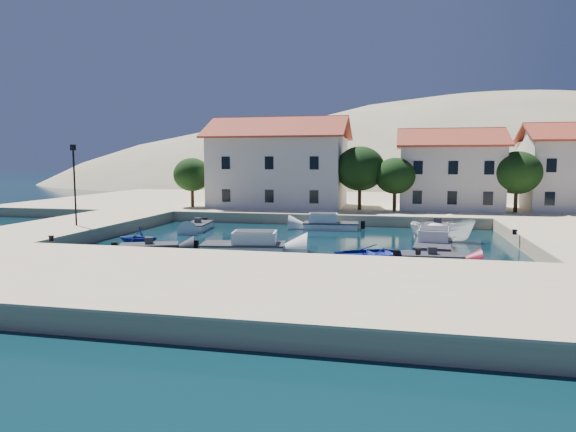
% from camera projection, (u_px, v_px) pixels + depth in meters
% --- Properties ---
extents(ground, '(400.00, 400.00, 0.00)m').
position_uv_depth(ground, '(269.00, 269.00, 28.42)').
color(ground, black).
rests_on(ground, ground).
extents(quay_south, '(52.00, 12.00, 1.00)m').
position_uv_depth(quay_south, '(236.00, 286.00, 22.54)').
color(quay_south, '#D3B691').
rests_on(quay_south, ground).
extents(quay_west, '(8.00, 20.00, 1.00)m').
position_uv_depth(quay_west, '(75.00, 228.00, 42.09)').
color(quay_west, '#D3B691').
rests_on(quay_west, ground).
extents(quay_north, '(80.00, 36.00, 1.00)m').
position_uv_depth(quay_north, '(359.00, 204.00, 64.87)').
color(quay_north, '#D3B691').
rests_on(quay_north, ground).
extents(hills, '(254.00, 176.00, 99.00)m').
position_uv_depth(hills, '(446.00, 264.00, 146.69)').
color(hills, gray).
rests_on(hills, ground).
extents(building_left, '(14.70, 9.45, 9.70)m').
position_uv_depth(building_left, '(279.00, 161.00, 56.25)').
color(building_left, silver).
rests_on(building_left, quay_north).
extents(building_mid, '(10.50, 8.40, 8.30)m').
position_uv_depth(building_mid, '(449.00, 168.00, 53.51)').
color(building_mid, silver).
rests_on(building_mid, quay_north).
extents(building_right, '(9.45, 8.40, 8.80)m').
position_uv_depth(building_right, '(572.00, 166.00, 51.92)').
color(building_right, silver).
rests_on(building_right, quay_north).
extents(trees, '(37.30, 5.30, 6.45)m').
position_uv_depth(trees, '(375.00, 172.00, 51.68)').
color(trees, '#382314').
rests_on(trees, quay_north).
extents(lamppost, '(0.35, 0.25, 6.22)m').
position_uv_depth(lamppost, '(74.00, 177.00, 39.38)').
color(lamppost, black).
rests_on(lamppost, quay_west).
extents(bollards, '(29.36, 9.56, 0.30)m').
position_uv_depth(bollards, '(329.00, 240.00, 31.47)').
color(bollards, black).
rests_on(bollards, ground).
extents(motorboat_grey_sw, '(4.04, 2.94, 1.25)m').
position_uv_depth(motorboat_grey_sw, '(149.00, 249.00, 33.38)').
color(motorboat_grey_sw, '#323237').
rests_on(motorboat_grey_sw, ground).
extents(cabin_cruiser_south, '(5.69, 3.09, 1.60)m').
position_uv_depth(cabin_cruiser_south, '(243.00, 245.00, 33.59)').
color(cabin_cruiser_south, white).
rests_on(cabin_cruiser_south, ground).
extents(rowboat_south, '(6.20, 5.40, 1.07)m').
position_uv_depth(rowboat_south, '(379.00, 261.00, 30.88)').
color(rowboat_south, navy).
rests_on(rowboat_south, ground).
extents(motorboat_red_se, '(3.56, 1.75, 1.25)m').
position_uv_depth(motorboat_red_se, '(432.00, 259.00, 29.74)').
color(motorboat_red_se, maroon).
rests_on(motorboat_red_se, ground).
extents(cabin_cruiser_east, '(2.82, 5.86, 1.60)m').
position_uv_depth(cabin_cruiser_east, '(433.00, 244.00, 34.23)').
color(cabin_cruiser_east, white).
rests_on(cabin_cruiser_east, ground).
extents(boat_east, '(4.85, 2.20, 1.82)m').
position_uv_depth(boat_east, '(442.00, 242.00, 38.16)').
color(boat_east, white).
rests_on(boat_east, ground).
extents(motorboat_white_ne, '(3.31, 4.28, 1.25)m').
position_uv_depth(motorboat_white_ne, '(437.00, 226.00, 44.68)').
color(motorboat_white_ne, white).
rests_on(motorboat_white_ne, ground).
extents(rowboat_west, '(2.98, 2.60, 1.52)m').
position_uv_depth(rowboat_west, '(138.00, 246.00, 36.34)').
color(rowboat_west, navy).
rests_on(rowboat_west, ground).
extents(motorboat_white_west, '(2.29, 4.29, 1.25)m').
position_uv_depth(motorboat_white_west, '(198.00, 226.00, 44.68)').
color(motorboat_white_west, white).
rests_on(motorboat_white_west, ground).
extents(cabin_cruiser_north, '(4.92, 2.42, 1.60)m').
position_uv_depth(cabin_cruiser_north, '(331.00, 224.00, 44.91)').
color(cabin_cruiser_north, white).
rests_on(cabin_cruiser_north, ground).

